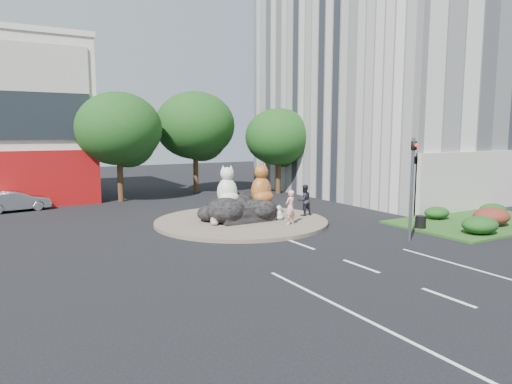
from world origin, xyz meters
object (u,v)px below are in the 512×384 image
kitten_calico (214,218)px  pedestrian_dark (304,200)px  cat_white (227,185)px  pedestrian_pink (290,207)px  parked_car (16,201)px  kitten_white (279,212)px  cat_tabby (261,183)px  litter_bin (421,222)px

kitten_calico → pedestrian_dark: pedestrian_dark is taller
cat_white → pedestrian_pink: 3.94m
kitten_calico → pedestrian_pink: size_ratio=0.43×
parked_car → pedestrian_pink: bearing=-145.3°
kitten_white → pedestrian_dark: pedestrian_dark is taller
cat_tabby → parked_car: bearing=132.4°
kitten_calico → kitten_white: kitten_white is taller
pedestrian_dark → litter_bin: 6.84m
parked_car → kitten_calico: bearing=-151.0°
pedestrian_pink → pedestrian_dark: 2.90m
cat_tabby → kitten_calico: bearing=-179.1°
litter_bin → kitten_calico: bearing=148.4°
cat_tabby → litter_bin: (6.36, -6.18, -1.85)m
parked_car → litter_bin: parked_car is taller
pedestrian_pink → parked_car: bearing=-64.8°
cat_tabby → litter_bin: cat_tabby is taller
pedestrian_pink → pedestrian_dark: bearing=-159.7°
cat_tabby → kitten_white: 1.97m
cat_tabby → pedestrian_pink: size_ratio=1.26×
kitten_white → pedestrian_pink: size_ratio=0.46×
cat_white → pedestrian_dark: 4.95m
kitten_calico → parked_car: parked_car is taller
kitten_white → litter_bin: bearing=-66.8°
cat_white → pedestrian_dark: cat_white is taller
pedestrian_pink → parked_car: 18.72m
cat_tabby → kitten_calico: cat_tabby is taller
kitten_calico → litter_bin: (9.54, -5.87, -0.15)m
kitten_calico → pedestrian_dark: bearing=43.3°
kitten_calico → pedestrian_pink: pedestrian_pink is taller
pedestrian_dark → pedestrian_pink: bearing=37.6°
cat_tabby → pedestrian_pink: bearing=-79.2°
pedestrian_dark → parked_car: 19.18m
kitten_white → pedestrian_pink: bearing=-119.6°
kitten_calico → kitten_white: 3.97m
cat_white → parked_car: 15.02m
cat_white → cat_tabby: (1.84, -0.75, 0.06)m
kitten_calico → litter_bin: size_ratio=1.23×
cat_tabby → kitten_white: cat_tabby is taller
kitten_calico → litter_bin: 11.20m
cat_tabby → parked_car: size_ratio=0.58×
pedestrian_pink → kitten_calico: bearing=-44.3°
cat_white → cat_tabby: size_ratio=0.95×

